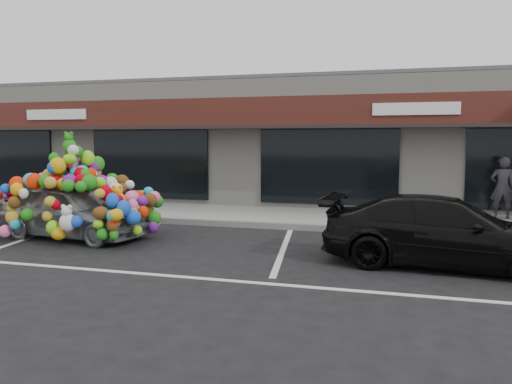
# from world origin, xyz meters

# --- Properties ---
(ground) EXTENTS (90.00, 90.00, 0.00)m
(ground) POSITION_xyz_m (0.00, 0.00, 0.00)
(ground) COLOR black
(ground) RESTS_ON ground
(shop_building) EXTENTS (24.00, 7.20, 4.31)m
(shop_building) POSITION_xyz_m (0.00, 8.44, 2.16)
(shop_building) COLOR beige
(shop_building) RESTS_ON ground
(sidewalk) EXTENTS (26.00, 3.00, 0.15)m
(sidewalk) POSITION_xyz_m (0.00, 4.00, 0.07)
(sidewalk) COLOR gray
(sidewalk) RESTS_ON ground
(kerb) EXTENTS (26.00, 0.18, 0.16)m
(kerb) POSITION_xyz_m (0.00, 2.50, 0.07)
(kerb) COLOR slate
(kerb) RESTS_ON ground
(parking_stripe_left) EXTENTS (0.73, 4.37, 0.01)m
(parking_stripe_left) POSITION_xyz_m (-3.20, 0.20, 0.00)
(parking_stripe_left) COLOR silver
(parking_stripe_left) RESTS_ON ground
(parking_stripe_mid) EXTENTS (0.73, 4.37, 0.01)m
(parking_stripe_mid) POSITION_xyz_m (2.80, 0.20, 0.00)
(parking_stripe_mid) COLOR silver
(parking_stripe_mid) RESTS_ON ground
(lane_line) EXTENTS (14.00, 0.12, 0.01)m
(lane_line) POSITION_xyz_m (2.00, -2.30, 0.00)
(lane_line) COLOR silver
(lane_line) RESTS_ON ground
(toy_car) EXTENTS (2.72, 4.18, 2.31)m
(toy_car) POSITION_xyz_m (-2.15, 0.09, 0.79)
(toy_car) COLOR #ACAFB7
(toy_car) RESTS_ON ground
(black_sedan) EXTENTS (2.11, 4.48, 1.26)m
(black_sedan) POSITION_xyz_m (5.90, -0.34, 0.63)
(black_sedan) COLOR black
(black_sedan) RESTS_ON ground
(pedestrian_a) EXTENTS (0.62, 0.42, 1.67)m
(pedestrian_a) POSITION_xyz_m (7.78, 4.90, 0.99)
(pedestrian_a) COLOR #222227
(pedestrian_a) RESTS_ON sidewalk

